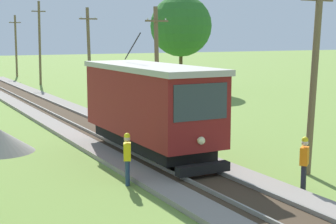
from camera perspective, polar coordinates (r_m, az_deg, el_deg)
The scene contains 9 objects.
red_tram at distance 20.86m, azimuth -2.08°, elevation 0.80°, with size 2.60×8.54×4.79m.
utility_pole_near_tram at distance 18.71m, azimuth 15.92°, elevation 4.00°, with size 1.40×0.53×7.06m.
utility_pole_mid at distance 28.84m, azimuth -1.25°, elevation 5.31°, with size 1.40×0.54×6.58m.
utility_pole_far at distance 39.33m, azimuth -8.77°, elevation 6.43°, with size 1.40×0.60×7.06m.
utility_pole_distant at distance 53.57m, azimuth -14.07°, elevation 7.50°, with size 1.40×0.67×8.37m.
utility_pole_horizon at distance 64.84m, azimuth -16.54°, elevation 7.11°, with size 1.40×0.46×7.40m.
track_worker at distance 17.15m, azimuth 14.89°, elevation -5.29°, with size 0.45×0.42×1.78m.
second_worker at distance 17.26m, azimuth -4.54°, elevation -4.94°, with size 0.38×0.45×1.78m.
tree_right_near at distance 47.36m, azimuth 1.45°, elevation 9.55°, with size 5.61×5.61×8.66m.
Camera 1 is at (-9.00, -2.45, 4.99)m, focal length 54.86 mm.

